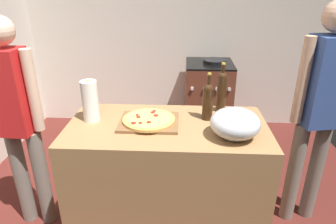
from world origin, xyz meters
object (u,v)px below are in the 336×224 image
object	(u,v)px
pizza	(149,119)
person_in_stripes	(18,117)
stove	(208,99)
wine_bottle_clear	(222,90)
mixing_bowl	(235,123)
person_in_red	(319,105)
paper_towel_roll	(90,101)
wine_bottle_dark	(208,100)

from	to	relation	value
pizza	person_in_stripes	world-z (taller)	person_in_stripes
pizza	stove	distance (m)	1.79
wine_bottle_clear	stove	xyz separation A→B (m)	(0.03, 1.40, -0.62)
pizza	mixing_bowl	distance (m)	0.58
mixing_bowl	wine_bottle_clear	xyz separation A→B (m)	(-0.04, 0.40, 0.07)
mixing_bowl	wine_bottle_clear	world-z (taller)	wine_bottle_clear
person_in_stripes	person_in_red	xyz separation A→B (m)	(2.14, 0.15, 0.07)
paper_towel_roll	wine_bottle_dark	xyz separation A→B (m)	(0.80, 0.06, 0.00)
person_in_red	wine_bottle_dark	bearing A→B (deg)	-172.99
wine_bottle_clear	person_in_stripes	bearing A→B (deg)	-172.23
mixing_bowl	wine_bottle_clear	distance (m)	0.41
wine_bottle_dark	stove	world-z (taller)	wine_bottle_dark
pizza	paper_towel_roll	world-z (taller)	paper_towel_roll
pizza	paper_towel_roll	xyz separation A→B (m)	(-0.40, 0.03, 0.11)
mixing_bowl	stove	bearing A→B (deg)	90.46
paper_towel_roll	stove	world-z (taller)	paper_towel_roll
mixing_bowl	stove	size ratio (longest dim) A/B	0.32
pizza	wine_bottle_clear	bearing A→B (deg)	25.21
wine_bottle_clear	person_in_stripes	world-z (taller)	person_in_stripes
wine_bottle_clear	person_in_red	bearing A→B (deg)	-3.72
mixing_bowl	person_in_red	world-z (taller)	person_in_red
mixing_bowl	person_in_red	xyz separation A→B (m)	(0.65, 0.36, -0.01)
person_in_stripes	stove	bearing A→B (deg)	47.30
mixing_bowl	person_in_stripes	xyz separation A→B (m)	(-1.49, 0.20, -0.09)
paper_towel_roll	wine_bottle_clear	distance (m)	0.93
wine_bottle_dark	person_in_red	world-z (taller)	person_in_red
paper_towel_roll	person_in_red	bearing A→B (deg)	5.70
wine_bottle_clear	wine_bottle_dark	world-z (taller)	wine_bottle_clear
mixing_bowl	stove	xyz separation A→B (m)	(-0.01, 1.80, -0.55)
wine_bottle_clear	pizza	bearing A→B (deg)	-154.79
paper_towel_roll	person_in_stripes	xyz separation A→B (m)	(-0.54, 0.01, -0.14)
paper_towel_roll	wine_bottle_clear	world-z (taller)	wine_bottle_clear
pizza	person_in_stripes	bearing A→B (deg)	177.45
wine_bottle_clear	wine_bottle_dark	distance (m)	0.18
wine_bottle_clear	wine_bottle_dark	size ratio (longest dim) A/B	1.10
mixing_bowl	wine_bottle_clear	bearing A→B (deg)	96.17
pizza	person_in_stripes	xyz separation A→B (m)	(-0.94, 0.04, -0.02)
paper_towel_roll	wine_bottle_dark	distance (m)	0.81
paper_towel_roll	wine_bottle_clear	size ratio (longest dim) A/B	0.79
person_in_stripes	mixing_bowl	bearing A→B (deg)	-7.80
wine_bottle_dark	pizza	bearing A→B (deg)	-166.58
paper_towel_roll	wine_bottle_dark	size ratio (longest dim) A/B	0.86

